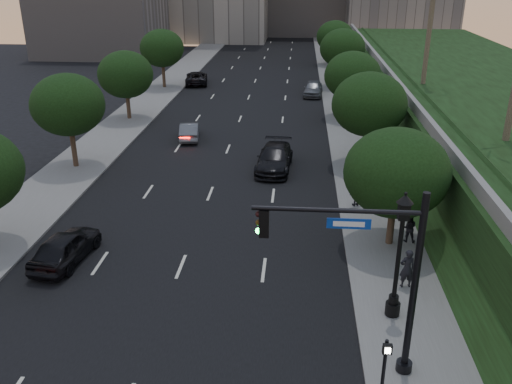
# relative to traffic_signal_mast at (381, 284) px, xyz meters

# --- Properties ---
(ground) EXTENTS (160.00, 160.00, 0.00)m
(ground) POSITION_rel_traffic_signal_mast_xyz_m (-8.31, 1.63, -3.67)
(ground) COLOR black
(ground) RESTS_ON ground
(road_surface) EXTENTS (16.00, 140.00, 0.02)m
(road_surface) POSITION_rel_traffic_signal_mast_xyz_m (-8.31, 31.63, -3.66)
(road_surface) COLOR black
(road_surface) RESTS_ON ground
(sidewalk_right) EXTENTS (4.50, 140.00, 0.15)m
(sidewalk_right) POSITION_rel_traffic_signal_mast_xyz_m (1.94, 31.63, -3.60)
(sidewalk_right) COLOR slate
(sidewalk_right) RESTS_ON ground
(sidewalk_left) EXTENTS (4.50, 140.00, 0.15)m
(sidewalk_left) POSITION_rel_traffic_signal_mast_xyz_m (-18.56, 31.63, -3.60)
(sidewalk_left) COLOR slate
(sidewalk_left) RESTS_ON ground
(embankment) EXTENTS (18.00, 90.00, 4.00)m
(embankment) POSITION_rel_traffic_signal_mast_xyz_m (13.69, 29.63, -1.67)
(embankment) COLOR black
(embankment) RESTS_ON ground
(parapet_wall) EXTENTS (0.35, 90.00, 0.70)m
(parapet_wall) POSITION_rel_traffic_signal_mast_xyz_m (5.19, 29.63, 0.68)
(parapet_wall) COLOR slate
(parapet_wall) RESTS_ON embankment
(office_block_filler) EXTENTS (18.00, 16.00, 14.00)m
(office_block_filler) POSITION_rel_traffic_signal_mast_xyz_m (-34.31, 71.63, 3.33)
(office_block_filler) COLOR gray
(office_block_filler) RESTS_ON ground
(tree_right_a) EXTENTS (5.20, 5.20, 6.24)m
(tree_right_a) POSITION_rel_traffic_signal_mast_xyz_m (1.99, 9.63, 0.35)
(tree_right_a) COLOR #38281C
(tree_right_a) RESTS_ON ground
(tree_right_b) EXTENTS (5.20, 5.20, 6.74)m
(tree_right_b) POSITION_rel_traffic_signal_mast_xyz_m (1.99, 21.63, 0.84)
(tree_right_b) COLOR #38281C
(tree_right_b) RESTS_ON ground
(tree_right_c) EXTENTS (5.20, 5.20, 6.24)m
(tree_right_c) POSITION_rel_traffic_signal_mast_xyz_m (1.99, 34.63, 0.35)
(tree_right_c) COLOR #38281C
(tree_right_c) RESTS_ON ground
(tree_right_d) EXTENTS (5.20, 5.20, 6.74)m
(tree_right_d) POSITION_rel_traffic_signal_mast_xyz_m (1.99, 48.63, 0.84)
(tree_right_d) COLOR #38281C
(tree_right_d) RESTS_ON ground
(tree_right_e) EXTENTS (5.20, 5.20, 6.24)m
(tree_right_e) POSITION_rel_traffic_signal_mast_xyz_m (1.99, 63.63, 0.35)
(tree_right_e) COLOR #38281C
(tree_right_e) RESTS_ON ground
(tree_left_b) EXTENTS (5.00, 5.00, 6.71)m
(tree_left_b) POSITION_rel_traffic_signal_mast_xyz_m (-18.61, 19.63, 0.90)
(tree_left_b) COLOR #38281C
(tree_left_b) RESTS_ON ground
(tree_left_c) EXTENTS (5.00, 5.00, 6.34)m
(tree_left_c) POSITION_rel_traffic_signal_mast_xyz_m (-18.61, 32.63, 0.53)
(tree_left_c) COLOR #38281C
(tree_left_c) RESTS_ON ground
(tree_left_d) EXTENTS (5.00, 5.00, 6.71)m
(tree_left_d) POSITION_rel_traffic_signal_mast_xyz_m (-18.61, 46.63, 0.90)
(tree_left_d) COLOR #38281C
(tree_left_d) RESTS_ON ground
(traffic_signal_mast) EXTENTS (5.68, 0.56, 7.00)m
(traffic_signal_mast) POSITION_rel_traffic_signal_mast_xyz_m (0.00, 0.00, 0.00)
(traffic_signal_mast) COLOR black
(traffic_signal_mast) RESTS_ON ground
(street_lamp) EXTENTS (0.64, 0.64, 5.62)m
(street_lamp) POSITION_rel_traffic_signal_mast_xyz_m (1.19, 3.34, -1.04)
(street_lamp) COLOR black
(street_lamp) RESTS_ON ground
(pedestrian_signal) EXTENTS (0.30, 0.33, 2.50)m
(pedestrian_signal) POSITION_rel_traffic_signal_mast_xyz_m (0.10, -1.48, -2.11)
(pedestrian_signal) COLOR black
(pedestrian_signal) RESTS_ON ground
(sedan_near_left) EXTENTS (2.38, 4.82, 1.58)m
(sedan_near_left) POSITION_rel_traffic_signal_mast_xyz_m (-13.99, 6.74, -2.88)
(sedan_near_left) COLOR black
(sedan_near_left) RESTS_ON ground
(sedan_mid_left) EXTENTS (2.07, 4.43, 1.41)m
(sedan_mid_left) POSITION_rel_traffic_signal_mast_xyz_m (-11.82, 27.08, -2.97)
(sedan_mid_left) COLOR #585C60
(sedan_mid_left) RESTS_ON ground
(sedan_far_left) EXTENTS (3.34, 5.81, 1.52)m
(sedan_far_left) POSITION_rel_traffic_signal_mast_xyz_m (-15.25, 49.18, -2.91)
(sedan_far_left) COLOR black
(sedan_far_left) RESTS_ON ground
(sedan_near_right) EXTENTS (2.68, 5.84, 1.65)m
(sedan_near_right) POSITION_rel_traffic_signal_mast_xyz_m (-4.47, 20.40, -2.85)
(sedan_near_right) COLOR black
(sedan_near_right) RESTS_ON ground
(sedan_far_right) EXTENTS (2.36, 4.96, 1.64)m
(sedan_far_right) POSITION_rel_traffic_signal_mast_xyz_m (-1.31, 43.99, -2.85)
(sedan_far_right) COLOR slate
(sedan_far_right) RESTS_ON ground
(pedestrian_a) EXTENTS (0.74, 0.54, 1.85)m
(pedestrian_a) POSITION_rel_traffic_signal_mast_xyz_m (2.09, 5.50, -2.60)
(pedestrian_a) COLOR black
(pedestrian_a) RESTS_ON sidewalk_right
(pedestrian_b) EXTENTS (0.84, 0.70, 1.57)m
(pedestrian_b) POSITION_rel_traffic_signal_mast_xyz_m (2.97, 9.87, -2.74)
(pedestrian_b) COLOR black
(pedestrian_b) RESTS_ON sidewalk_right
(pedestrian_c) EXTENTS (1.01, 0.73, 1.59)m
(pedestrian_c) POSITION_rel_traffic_signal_mast_xyz_m (0.70, 14.20, -2.72)
(pedestrian_c) COLOR black
(pedestrian_c) RESTS_ON sidewalk_right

